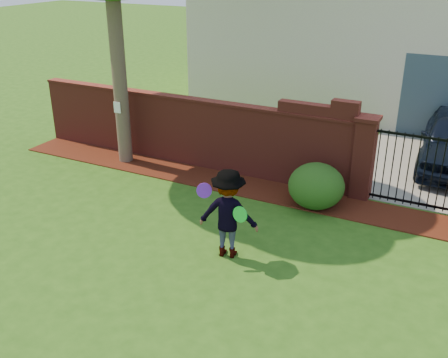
% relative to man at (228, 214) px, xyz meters
% --- Properties ---
extents(ground, '(80.00, 80.00, 0.01)m').
position_rel_man_xyz_m(ground, '(-0.84, -0.50, -0.83)').
color(ground, '#295415').
rests_on(ground, ground).
extents(mulch_bed, '(11.10, 1.08, 0.03)m').
position_rel_man_xyz_m(mulch_bed, '(-1.79, 2.84, -0.81)').
color(mulch_bed, '#39130A').
rests_on(mulch_bed, ground).
extents(brick_wall, '(8.70, 0.31, 2.16)m').
position_rel_man_xyz_m(brick_wall, '(-2.85, 3.50, 0.10)').
color(brick_wall, maroon).
rests_on(brick_wall, ground).
extents(pillar_left, '(0.50, 0.50, 1.88)m').
position_rel_man_xyz_m(pillar_left, '(1.56, 3.50, 0.13)').
color(pillar_left, maroon).
rests_on(pillar_left, ground).
extents(iron_gate, '(1.78, 0.03, 1.60)m').
position_rel_man_xyz_m(iron_gate, '(2.66, 3.50, 0.02)').
color(iron_gate, black).
rests_on(iron_gate, ground).
extents(driveway, '(3.20, 8.00, 0.01)m').
position_rel_man_xyz_m(driveway, '(2.66, 7.50, -0.82)').
color(driveway, gray).
rests_on(driveway, ground).
extents(house, '(12.40, 6.40, 6.30)m').
position_rel_man_xyz_m(house, '(0.17, 11.49, 2.33)').
color(house, '#EFE1C8').
rests_on(house, ground).
extents(paper_notice, '(0.20, 0.01, 0.28)m').
position_rel_man_xyz_m(paper_notice, '(-4.44, 2.71, 0.67)').
color(paper_notice, white).
rests_on(paper_notice, tree).
extents(shrub_left, '(1.20, 1.20, 0.98)m').
position_rel_man_xyz_m(shrub_left, '(0.82, 2.59, -0.34)').
color(shrub_left, '#164514').
rests_on(shrub_left, ground).
extents(man, '(1.18, 0.83, 1.66)m').
position_rel_man_xyz_m(man, '(0.00, 0.00, 0.00)').
color(man, gray).
rests_on(man, ground).
extents(frisbee_purple, '(0.27, 0.21, 0.26)m').
position_rel_man_xyz_m(frisbee_purple, '(-0.33, -0.23, 0.49)').
color(frisbee_purple, purple).
rests_on(frisbee_purple, man).
extents(frisbee_green, '(0.29, 0.12, 0.29)m').
position_rel_man_xyz_m(frisbee_green, '(0.32, -0.16, 0.15)').
color(frisbee_green, '#1CD234').
rests_on(frisbee_green, man).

